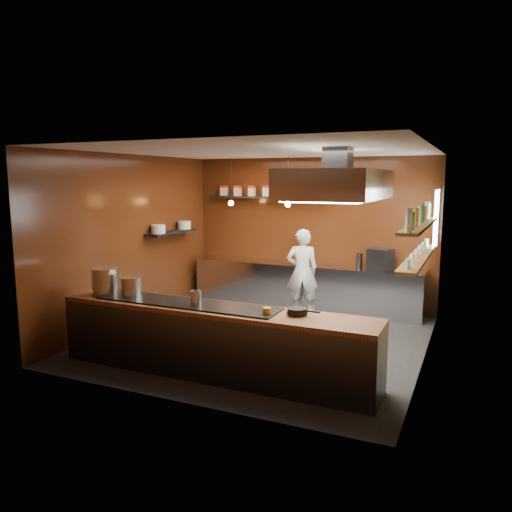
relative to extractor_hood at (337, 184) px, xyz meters
The scene contains 26 objects.
floor 2.85m from the extractor_hood, 162.90° to the left, with size 5.00×5.00×0.00m, color black.
back_wall 3.33m from the extractor_hood, 114.15° to the left, with size 5.00×5.00×0.00m, color black.
left_wall 3.95m from the extractor_hood, behind, with size 5.00×5.00×0.00m, color black.
right_wall 1.62m from the extractor_hood, 18.43° to the left, with size 5.00×5.00×0.00m, color brown.
ceiling 1.45m from the extractor_hood, 162.90° to the left, with size 5.00×5.00×0.00m, color silver.
window_pane 2.47m from the extractor_hood, 61.29° to the left, with size 1.00×1.00×0.00m, color white.
prep_counter 3.54m from the extractor_hood, 116.83° to the left, with size 4.60×0.65×0.90m, color silver.
pass_counter 2.70m from the extractor_hood, 137.38° to the right, with size 4.40×0.72×0.94m.
tin_shelf 3.54m from the extractor_hood, 128.56° to the left, with size 2.60×0.26×0.04m, color black.
plate_shelf 4.02m from the extractor_hood, 158.96° to the left, with size 0.30×1.40×0.04m, color black.
bottle_shelf_upper 1.38m from the extractor_hood, 33.94° to the left, with size 0.26×2.80×0.04m, color brown.
bottle_shelf_lower 1.64m from the extractor_hood, 33.94° to the left, with size 0.26×2.80×0.04m, color brown.
extractor_hood is the anchor object (origin of this frame).
pendant_left 3.44m from the extractor_hood, 142.13° to the left, with size 0.10×0.10×0.95m.
pendant_right 2.60m from the extractor_hood, 125.54° to the left, with size 0.10×0.10×0.95m.
storage_tins 3.44m from the extractor_hood, 126.60° to the left, with size 2.43×0.13×0.22m.
plate_stacks 3.99m from the extractor_hood, 158.96° to the left, with size 0.26×1.16×0.16m.
bottles 1.33m from the extractor_hood, 33.94° to the left, with size 0.06×2.66×0.24m.
wine_glasses 1.59m from the extractor_hood, 33.94° to the left, with size 0.07×2.37×0.13m.
stockpot_large 3.57m from the extractor_hood, 158.55° to the right, with size 0.38×0.38×0.37m, color silver.
stockpot_small 3.20m from the extractor_hood, 155.31° to the right, with size 0.29×0.29×0.27m, color silver.
utensil_crock 2.46m from the extractor_hood, 140.26° to the right, with size 0.15×0.15×0.19m, color silver.
frying_pan 1.90m from the extractor_hood, 98.15° to the right, with size 0.43×0.26×0.06m.
butter_jar 2.06m from the extractor_hood, 111.37° to the right, with size 0.10×0.10×0.09m, color gold.
espresso_machine 2.95m from the extractor_hood, 86.25° to the left, with size 0.39×0.37×0.39m, color black.
chef 3.00m from the extractor_hood, 119.42° to the left, with size 0.60×0.39×1.65m, color white.
Camera 1 is at (3.10, -7.15, 2.57)m, focal length 35.00 mm.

